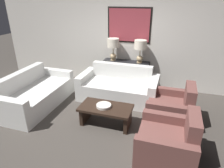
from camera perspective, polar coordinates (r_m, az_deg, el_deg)
name	(u,v)px	position (r m, az deg, el deg)	size (l,w,h in m)	color
ground_plane	(98,131)	(4.01, -4.02, -13.16)	(20.00, 20.00, 0.00)	#3D3833
back_wall	(129,39)	(5.66, 4.88, 12.75)	(7.93, 0.12, 2.65)	beige
console_table	(126,74)	(5.67, 3.92, 2.78)	(1.28, 0.38, 0.76)	black
table_lamp_left	(113,46)	(5.53, 0.34, 10.93)	(0.32, 0.32, 0.61)	tan
table_lamp_right	(140,48)	(5.36, 8.09, 10.28)	(0.32, 0.32, 0.61)	tan
couch_by_back_wall	(118,88)	(5.05, 1.86, -1.12)	(1.93, 0.94, 0.81)	silver
couch_by_side	(35,94)	(5.05, -21.04, -2.77)	(0.94, 1.93, 0.81)	silver
coffee_table	(106,112)	(4.03, -1.76, -7.88)	(1.04, 0.55, 0.41)	black
decorative_bowl	(104,106)	(3.95, -2.37, -6.21)	(0.29, 0.29, 0.05)	beige
armchair_near_back_wall	(171,109)	(4.33, 16.60, -6.79)	(0.89, 0.89, 0.83)	brown
armchair_near_camera	(168,142)	(3.43, 15.84, -15.65)	(0.89, 0.89, 0.83)	brown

